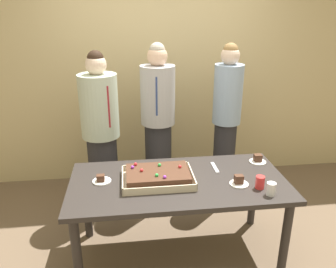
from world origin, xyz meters
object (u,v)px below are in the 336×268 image
drink_cup_middle (260,182)px  person_striped_tie_right (101,133)px  plated_slice_near_left (258,160)px  plated_slice_far_left (101,180)px  sheet_cake (158,176)px  cake_server_utensil (215,167)px  plated_slice_near_right (239,182)px  person_serving_front (158,123)px  drink_cup_nearest (271,189)px  party_table (178,190)px  person_green_shirt_behind (226,120)px

drink_cup_middle → person_striped_tie_right: person_striped_tie_right is taller
plated_slice_near_left → plated_slice_far_left: plated_slice_near_left is taller
sheet_cake → drink_cup_middle: size_ratio=5.71×
cake_server_utensil → plated_slice_near_right: bearing=-69.6°
drink_cup_middle → person_serving_front: size_ratio=0.06×
cake_server_utensil → person_serving_front: size_ratio=0.12×
plated_slice_near_right → plated_slice_near_left: bearing=51.2°
drink_cup_nearest → person_serving_front: 1.47m
plated_slice_near_right → drink_cup_middle: bearing=-28.0°
plated_slice_near_left → drink_cup_middle: 0.47m
drink_cup_middle → person_serving_front: bearing=120.0°
party_table → drink_cup_middle: 0.65m
person_serving_front → person_striped_tie_right: (-0.59, -0.12, -0.03)m
drink_cup_nearest → plated_slice_far_left: bearing=164.1°
plated_slice_near_right → person_serving_front: 1.23m
cake_server_utensil → sheet_cake: bearing=-161.4°
sheet_cake → drink_cup_middle: (0.78, -0.21, 0.01)m
drink_cup_middle → cake_server_utensil: drink_cup_middle is taller
sheet_cake → person_green_shirt_behind: 1.25m
drink_cup_nearest → cake_server_utensil: size_ratio=0.50×
party_table → plated_slice_far_left: plated_slice_far_left is taller
party_table → drink_cup_middle: size_ratio=17.57×
plated_slice_near_right → person_serving_front: size_ratio=0.09×
plated_slice_near_right → drink_cup_middle: 0.16m
party_table → plated_slice_far_left: 0.63m
party_table → plated_slice_near_right: (0.46, -0.12, 0.11)m
plated_slice_far_left → cake_server_utensil: (0.97, 0.13, -0.01)m
plated_slice_near_left → plated_slice_near_right: 0.48m
plated_slice_near_left → person_green_shirt_behind: bearing=98.3°
plated_slice_far_left → drink_cup_nearest: 1.32m
plated_slice_near_left → person_striped_tie_right: (-1.42, 0.60, 0.10)m
party_table → drink_cup_nearest: (0.65, -0.31, 0.14)m
plated_slice_near_right → person_striped_tie_right: size_ratio=0.09×
person_green_shirt_behind → plated_slice_near_left: bearing=50.0°
sheet_cake → drink_cup_middle: 0.80m
plated_slice_near_left → person_serving_front: (-0.83, 0.72, 0.14)m
party_table → drink_cup_nearest: drink_cup_nearest is taller
drink_cup_middle → plated_slice_near_left: bearing=70.7°
plated_slice_near_right → person_striped_tie_right: 1.49m
person_serving_front → person_green_shirt_behind: (0.73, -0.03, 0.01)m
drink_cup_nearest → person_striped_tie_right: size_ratio=0.06×
cake_server_utensil → person_green_shirt_behind: (0.31, 0.76, 0.17)m
plated_slice_near_right → sheet_cake: bearing=168.2°
drink_cup_middle → person_striped_tie_right: size_ratio=0.06×
person_green_shirt_behind → plated_slice_near_right: bearing=31.2°
drink_cup_nearest → person_green_shirt_behind: person_green_shirt_behind is taller
cake_server_utensil → person_serving_front: (-0.42, 0.79, 0.16)m
sheet_cake → person_striped_tie_right: (-0.49, 0.84, 0.08)m
sheet_cake → person_serving_front: (0.10, 0.96, 0.12)m
party_table → person_green_shirt_behind: person_green_shirt_behind is taller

